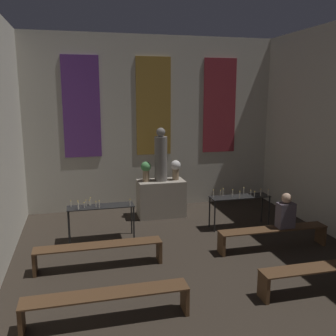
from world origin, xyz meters
The scene contains 12 objects.
wall_back centered at (0.00, 10.61, 2.48)m, with size 7.38×0.16×4.90m.
altar centered at (0.00, 9.61, 0.50)m, with size 1.26×0.68×0.99m.
statue centered at (0.00, 9.61, 1.65)m, with size 0.34×0.34×1.43m.
flower_vase_left centered at (-0.41, 9.61, 1.31)m, with size 0.27×0.27×0.54m.
flower_vase_right centered at (0.41, 9.61, 1.31)m, with size 0.27×0.27×0.54m.
candle_rack_left centered at (-1.71, 8.27, 0.70)m, with size 1.50×0.43×1.00m.
candle_rack_right centered at (1.71, 8.27, 0.70)m, with size 1.50×0.43×1.00m.
pew_third_left centered at (-1.85, 5.02, 0.35)m, with size 2.43×0.36×0.46m.
pew_third_right centered at (1.85, 5.02, 0.35)m, with size 2.43×0.36×0.46m.
pew_back_left centered at (-1.85, 6.84, 0.35)m, with size 2.43×0.36×0.46m.
pew_back_right centered at (1.85, 6.84, 0.35)m, with size 2.43×0.36×0.46m.
person_seated centered at (2.12, 6.84, 0.81)m, with size 0.36×0.24×0.76m.
Camera 1 is at (-2.17, -0.01, 3.31)m, focal length 40.00 mm.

